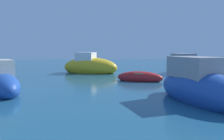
{
  "coord_description": "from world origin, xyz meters",
  "views": [
    {
      "loc": [
        -7.06,
        -5.92,
        2.2
      ],
      "look_at": [
        -7.15,
        10.08,
        0.66
      ],
      "focal_mm": 35.61,
      "sensor_mm": 36.0,
      "label": 1
    }
  ],
  "objects_px": {
    "moored_boat_3": "(1,83)",
    "moored_boat_8": "(217,68)",
    "moored_boat_0": "(185,68)",
    "moored_boat_4": "(140,78)",
    "moored_boat_1": "(90,67)",
    "moored_boat_2": "(199,87)"
  },
  "relations": [
    {
      "from": "moored_boat_1",
      "to": "moored_boat_0",
      "type": "bearing_deg",
      "value": 8.09
    },
    {
      "from": "moored_boat_8",
      "to": "moored_boat_1",
      "type": "bearing_deg",
      "value": -62.16
    },
    {
      "from": "moored_boat_2",
      "to": "moored_boat_8",
      "type": "bearing_deg",
      "value": 133.6
    },
    {
      "from": "moored_boat_0",
      "to": "moored_boat_4",
      "type": "relative_size",
      "value": 1.62
    },
    {
      "from": "moored_boat_0",
      "to": "moored_boat_8",
      "type": "relative_size",
      "value": 1.56
    },
    {
      "from": "moored_boat_2",
      "to": "moored_boat_4",
      "type": "distance_m",
      "value": 6.1
    },
    {
      "from": "moored_boat_1",
      "to": "moored_boat_2",
      "type": "bearing_deg",
      "value": -46.4
    },
    {
      "from": "moored_boat_4",
      "to": "moored_boat_0",
      "type": "bearing_deg",
      "value": 60.02
    },
    {
      "from": "moored_boat_2",
      "to": "moored_boat_8",
      "type": "relative_size",
      "value": 1.53
    },
    {
      "from": "moored_boat_4",
      "to": "moored_boat_1",
      "type": "bearing_deg",
      "value": 145.82
    },
    {
      "from": "moored_boat_4",
      "to": "moored_boat_2",
      "type": "bearing_deg",
      "value": -55.08
    },
    {
      "from": "moored_boat_1",
      "to": "moored_boat_4",
      "type": "xyz_separation_m",
      "value": [
        3.92,
        -5.02,
        -0.34
      ]
    },
    {
      "from": "moored_boat_1",
      "to": "moored_boat_4",
      "type": "bearing_deg",
      "value": -36.19
    },
    {
      "from": "moored_boat_2",
      "to": "moored_boat_3",
      "type": "relative_size",
      "value": 1.35
    },
    {
      "from": "moored_boat_1",
      "to": "moored_boat_8",
      "type": "relative_size",
      "value": 1.6
    },
    {
      "from": "moored_boat_0",
      "to": "moored_boat_3",
      "type": "height_order",
      "value": "moored_boat_0"
    },
    {
      "from": "moored_boat_3",
      "to": "moored_boat_8",
      "type": "distance_m",
      "value": 19.28
    },
    {
      "from": "moored_boat_0",
      "to": "moored_boat_3",
      "type": "xyz_separation_m",
      "value": [
        -11.6,
        -8.16,
        -0.08
      ]
    },
    {
      "from": "moored_boat_1",
      "to": "moored_boat_3",
      "type": "relative_size",
      "value": 1.41
    },
    {
      "from": "moored_boat_1",
      "to": "moored_boat_3",
      "type": "height_order",
      "value": "moored_boat_1"
    },
    {
      "from": "moored_boat_1",
      "to": "moored_boat_8",
      "type": "distance_m",
      "value": 12.51
    },
    {
      "from": "moored_boat_4",
      "to": "moored_boat_8",
      "type": "relative_size",
      "value": 0.96
    }
  ]
}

